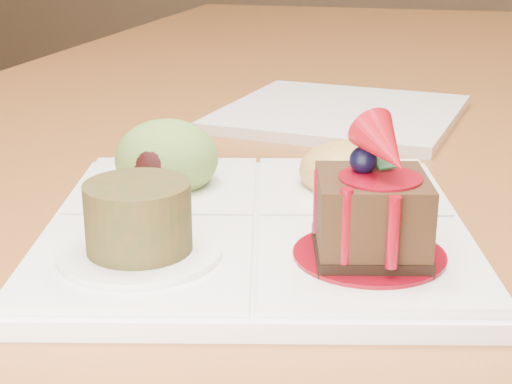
# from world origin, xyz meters

# --- Properties ---
(dining_table) EXTENTS (1.00, 1.80, 0.75)m
(dining_table) POSITION_xyz_m (0.00, 0.00, 0.68)
(dining_table) COLOR brown
(dining_table) RESTS_ON ground
(sampler_plate) EXTENTS (0.35, 0.35, 0.11)m
(sampler_plate) POSITION_xyz_m (0.02, -0.66, 0.77)
(sampler_plate) COLOR white
(sampler_plate) RESTS_ON dining_table
(second_plate) EXTENTS (0.28, 0.28, 0.01)m
(second_plate) POSITION_xyz_m (0.04, -0.30, 0.76)
(second_plate) COLOR white
(second_plate) RESTS_ON dining_table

